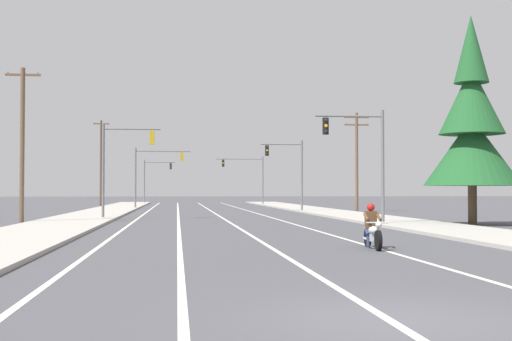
{
  "coord_description": "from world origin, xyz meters",
  "views": [
    {
      "loc": [
        -3.22,
        -10.01,
        1.89
      ],
      "look_at": [
        1.21,
        29.29,
        2.99
      ],
      "focal_mm": 49.22,
      "sensor_mm": 36.0,
      "label": 1
    }
  ],
  "objects_px": {
    "traffic_signal_mid_left": "(152,168)",
    "traffic_signal_far_right": "(249,172)",
    "motorcycle_with_rider": "(372,230)",
    "traffic_signal_mid_right": "(290,165)",
    "traffic_signal_near_left": "(119,157)",
    "utility_pole_right_far": "(357,158)",
    "conifer_tree_right_verge_near": "(472,128)",
    "utility_pole_left_far": "(101,162)",
    "utility_pole_left_near": "(22,142)",
    "traffic_signal_far_left": "(153,175)",
    "traffic_signal_near_right": "(364,150)"
  },
  "relations": [
    {
      "from": "traffic_signal_near_left",
      "to": "traffic_signal_mid_right",
      "type": "height_order",
      "value": "same"
    },
    {
      "from": "traffic_signal_far_left",
      "to": "motorcycle_with_rider",
      "type": "bearing_deg",
      "value": -83.02
    },
    {
      "from": "traffic_signal_near_right",
      "to": "traffic_signal_mid_right",
      "type": "height_order",
      "value": "same"
    },
    {
      "from": "traffic_signal_near_right",
      "to": "traffic_signal_mid_left",
      "type": "distance_m",
      "value": 37.44
    },
    {
      "from": "traffic_signal_far_right",
      "to": "utility_pole_left_far",
      "type": "distance_m",
      "value": 18.58
    },
    {
      "from": "motorcycle_with_rider",
      "to": "utility_pole_right_far",
      "type": "relative_size",
      "value": 0.25
    },
    {
      "from": "motorcycle_with_rider",
      "to": "traffic_signal_mid_left",
      "type": "distance_m",
      "value": 50.77
    },
    {
      "from": "traffic_signal_mid_right",
      "to": "conifer_tree_right_verge_near",
      "type": "bearing_deg",
      "value": -75.25
    },
    {
      "from": "traffic_signal_near_left",
      "to": "utility_pole_left_near",
      "type": "relative_size",
      "value": 0.7
    },
    {
      "from": "traffic_signal_near_left",
      "to": "conifer_tree_right_verge_near",
      "type": "bearing_deg",
      "value": -25.88
    },
    {
      "from": "traffic_signal_mid_right",
      "to": "conifer_tree_right_verge_near",
      "type": "relative_size",
      "value": 0.54
    },
    {
      "from": "traffic_signal_mid_left",
      "to": "utility_pole_left_far",
      "type": "bearing_deg",
      "value": 116.53
    },
    {
      "from": "utility_pole_left_near",
      "to": "utility_pole_left_far",
      "type": "height_order",
      "value": "utility_pole_left_far"
    },
    {
      "from": "traffic_signal_mid_right",
      "to": "utility_pole_left_near",
      "type": "xyz_separation_m",
      "value": [
        -18.47,
        -19.1,
        0.59
      ]
    },
    {
      "from": "traffic_signal_near_left",
      "to": "motorcycle_with_rider",
      "type": "bearing_deg",
      "value": -67.42
    },
    {
      "from": "utility_pole_right_far",
      "to": "traffic_signal_near_right",
      "type": "bearing_deg",
      "value": -103.69
    },
    {
      "from": "traffic_signal_mid_left",
      "to": "utility_pole_left_near",
      "type": "relative_size",
      "value": 0.7
    },
    {
      "from": "traffic_signal_near_left",
      "to": "traffic_signal_mid_left",
      "type": "height_order",
      "value": "same"
    },
    {
      "from": "traffic_signal_near_right",
      "to": "utility_pole_left_far",
      "type": "xyz_separation_m",
      "value": [
        -18.97,
        48.21,
        1.26
      ]
    },
    {
      "from": "motorcycle_with_rider",
      "to": "traffic_signal_mid_right",
      "type": "height_order",
      "value": "traffic_signal_mid_right"
    },
    {
      "from": "motorcycle_with_rider",
      "to": "traffic_signal_far_right",
      "type": "relative_size",
      "value": 0.35
    },
    {
      "from": "traffic_signal_far_left",
      "to": "utility_pole_left_far",
      "type": "height_order",
      "value": "utility_pole_left_far"
    },
    {
      "from": "traffic_signal_mid_left",
      "to": "traffic_signal_far_right",
      "type": "distance_m",
      "value": 20.53
    },
    {
      "from": "motorcycle_with_rider",
      "to": "conifer_tree_right_verge_near",
      "type": "relative_size",
      "value": 0.19
    },
    {
      "from": "traffic_signal_mid_right",
      "to": "traffic_signal_near_left",
      "type": "bearing_deg",
      "value": -134.02
    },
    {
      "from": "traffic_signal_mid_left",
      "to": "traffic_signal_near_right",
      "type": "bearing_deg",
      "value": -70.47
    },
    {
      "from": "traffic_signal_far_right",
      "to": "utility_pole_right_far",
      "type": "distance_m",
      "value": 30.07
    },
    {
      "from": "traffic_signal_mid_right",
      "to": "utility_pole_right_far",
      "type": "bearing_deg",
      "value": -5.08
    },
    {
      "from": "traffic_signal_mid_right",
      "to": "traffic_signal_far_right",
      "type": "xyz_separation_m",
      "value": [
        -0.65,
        28.87,
        0.15
      ]
    },
    {
      "from": "utility_pole_left_far",
      "to": "traffic_signal_far_left",
      "type": "bearing_deg",
      "value": 70.41
    },
    {
      "from": "traffic_signal_near_left",
      "to": "utility_pole_right_far",
      "type": "bearing_deg",
      "value": 34.94
    },
    {
      "from": "traffic_signal_near_left",
      "to": "traffic_signal_far_right",
      "type": "bearing_deg",
      "value": 73.33
    },
    {
      "from": "traffic_signal_mid_right",
      "to": "traffic_signal_mid_left",
      "type": "xyz_separation_m",
      "value": [
        -12.32,
        11.98,
        0.12
      ]
    },
    {
      "from": "utility_pole_left_near",
      "to": "utility_pole_right_far",
      "type": "relative_size",
      "value": 1.02
    },
    {
      "from": "traffic_signal_mid_left",
      "to": "utility_pole_left_near",
      "type": "height_order",
      "value": "utility_pole_left_near"
    },
    {
      "from": "traffic_signal_near_left",
      "to": "traffic_signal_mid_left",
      "type": "xyz_separation_m",
      "value": [
        1.14,
        25.91,
        0.12
      ]
    },
    {
      "from": "motorcycle_with_rider",
      "to": "traffic_signal_far_left",
      "type": "distance_m",
      "value": 79.33
    },
    {
      "from": "traffic_signal_mid_left",
      "to": "conifer_tree_right_verge_near",
      "type": "relative_size",
      "value": 0.54
    },
    {
      "from": "utility_pole_left_far",
      "to": "conifer_tree_right_verge_near",
      "type": "distance_m",
      "value": 54.42
    },
    {
      "from": "traffic_signal_near_right",
      "to": "utility_pole_left_far",
      "type": "relative_size",
      "value": 0.61
    },
    {
      "from": "traffic_signal_near_right",
      "to": "traffic_signal_mid_left",
      "type": "bearing_deg",
      "value": 109.53
    },
    {
      "from": "traffic_signal_mid_right",
      "to": "traffic_signal_far_right",
      "type": "height_order",
      "value": "same"
    },
    {
      "from": "traffic_signal_near_left",
      "to": "traffic_signal_far_right",
      "type": "height_order",
      "value": "same"
    },
    {
      "from": "traffic_signal_near_right",
      "to": "utility_pole_left_near",
      "type": "distance_m",
      "value": 19.14
    },
    {
      "from": "traffic_signal_mid_right",
      "to": "traffic_signal_mid_left",
      "type": "bearing_deg",
      "value": 135.81
    },
    {
      "from": "utility_pole_left_far",
      "to": "traffic_signal_near_left",
      "type": "bearing_deg",
      "value": -82.22
    },
    {
      "from": "motorcycle_with_rider",
      "to": "traffic_signal_near_right",
      "type": "xyz_separation_m",
      "value": [
        3.7,
        14.58,
        3.44
      ]
    },
    {
      "from": "motorcycle_with_rider",
      "to": "conifer_tree_right_verge_near",
      "type": "bearing_deg",
      "value": 56.17
    },
    {
      "from": "motorcycle_with_rider",
      "to": "utility_pole_left_near",
      "type": "bearing_deg",
      "value": 128.55
    },
    {
      "from": "traffic_signal_mid_right",
      "to": "utility_pole_left_near",
      "type": "bearing_deg",
      "value": -134.04
    }
  ]
}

